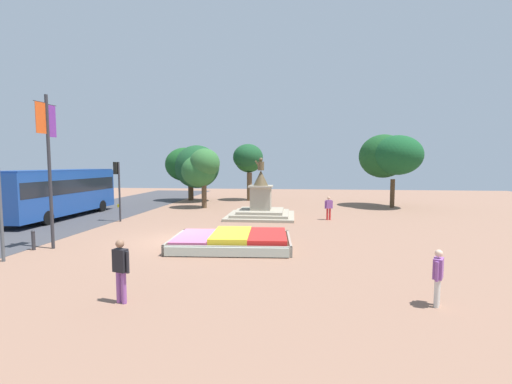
% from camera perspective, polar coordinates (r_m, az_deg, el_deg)
% --- Properties ---
extents(ground_plane, '(71.82, 71.82, 0.00)m').
position_cam_1_polar(ground_plane, '(17.52, -12.60, -7.92)').
color(ground_plane, '#8C6651').
extents(flower_planter, '(5.56, 3.89, 0.68)m').
position_cam_1_polar(flower_planter, '(15.74, -3.86, -8.13)').
color(flower_planter, '#38281C').
rests_on(flower_planter, ground_plane).
extents(statue_monument, '(4.75, 4.75, 4.24)m').
position_cam_1_polar(statue_monument, '(24.44, 0.81, -2.34)').
color(statue_monument, '#9D937F').
rests_on(statue_monument, ground_plane).
extents(traffic_light_mid_block, '(0.42, 0.30, 3.93)m').
position_cam_1_polar(traffic_light_mid_block, '(24.16, -22.05, 1.73)').
color(traffic_light_mid_block, '#2D2D33').
rests_on(traffic_light_mid_block, ground_plane).
extents(banner_pole, '(0.22, 1.15, 6.79)m').
position_cam_1_polar(banner_pole, '(17.63, -31.22, 3.96)').
color(banner_pole, '#2D2D33').
rests_on(banner_pole, ground_plane).
extents(city_bus, '(2.60, 10.32, 3.39)m').
position_cam_1_polar(city_bus, '(27.70, -29.92, 0.24)').
color(city_bus, '#1E4799').
rests_on(city_bus, ground_plane).
extents(pedestrian_with_handbag, '(0.55, 0.31, 1.76)m').
position_cam_1_polar(pedestrian_with_handbag, '(10.14, -21.63, -11.45)').
color(pedestrian_with_handbag, '#8C4C99').
rests_on(pedestrian_with_handbag, ground_plane).
extents(pedestrian_near_planter, '(0.37, 0.51, 1.53)m').
position_cam_1_polar(pedestrian_near_planter, '(10.46, 28.06, -11.99)').
color(pedestrian_near_planter, beige).
rests_on(pedestrian_near_planter, ground_plane).
extents(pedestrian_crossing_plaza, '(0.56, 0.31, 1.59)m').
position_cam_1_polar(pedestrian_crossing_plaza, '(23.73, 12.02, -2.39)').
color(pedestrian_crossing_plaza, red).
rests_on(pedestrian_crossing_plaza, ground_plane).
extents(kerb_bollard_mid_a, '(0.16, 0.16, 0.90)m').
position_cam_1_polar(kerb_bollard_mid_a, '(18.09, -33.12, -6.63)').
color(kerb_bollard_mid_a, '#2D2D33').
rests_on(kerb_bollard_mid_a, ground_plane).
extents(park_tree_far_left, '(5.06, 5.73, 6.44)m').
position_cam_1_polar(park_tree_far_left, '(32.45, 21.37, 5.64)').
color(park_tree_far_left, '#4C3823').
rests_on(park_tree_far_left, ground_plane).
extents(park_tree_behind_statue, '(5.67, 4.78, 5.70)m').
position_cam_1_polar(park_tree_behind_statue, '(35.62, -10.49, 4.28)').
color(park_tree_behind_statue, '#4C3823').
rests_on(park_tree_behind_statue, ground_plane).
extents(park_tree_far_right, '(3.36, 3.00, 5.13)m').
position_cam_1_polar(park_tree_far_right, '(29.84, -9.11, 3.98)').
color(park_tree_far_right, brown).
rests_on(park_tree_far_right, ground_plane).
extents(park_tree_street_side, '(3.13, 3.42, 5.90)m').
position_cam_1_polar(park_tree_street_side, '(35.95, -1.36, 5.59)').
color(park_tree_street_side, brown).
rests_on(park_tree_street_side, ground_plane).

